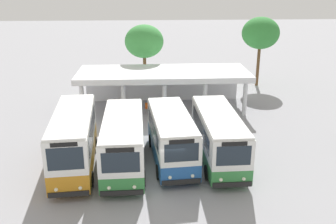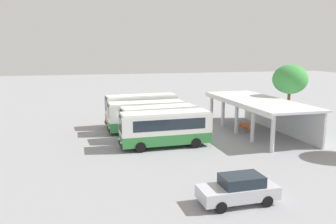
{
  "view_description": "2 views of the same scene",
  "coord_description": "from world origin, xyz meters",
  "px_view_note": "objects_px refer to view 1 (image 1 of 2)",
  "views": [
    {
      "loc": [
        -0.66,
        -18.92,
        10.87
      ],
      "look_at": [
        0.72,
        5.81,
        2.12
      ],
      "focal_mm": 40.18,
      "sensor_mm": 36.0,
      "label": 1
    },
    {
      "loc": [
        31.51,
        -4.59,
        8.34
      ],
      "look_at": [
        -0.47,
        3.74,
        2.32
      ],
      "focal_mm": 36.32,
      "sensor_mm": 36.0,
      "label": 2
    }
  ],
  "objects_px": {
    "waiting_chair_end_by_column": "(148,107)",
    "waiting_chair_fourth_seat": "(167,107)",
    "waiting_chair_second_from_end": "(154,107)",
    "waiting_chair_middle_seat": "(161,106)",
    "city_bus_middle_cream": "(171,135)",
    "city_bus_fourth_amber": "(218,135)",
    "city_bus_nearest_orange": "(74,138)",
    "city_bus_second_in_row": "(123,140)"
  },
  "relations": [
    {
      "from": "city_bus_second_in_row",
      "to": "city_bus_nearest_orange",
      "type": "bearing_deg",
      "value": 179.38
    },
    {
      "from": "city_bus_fourth_amber",
      "to": "waiting_chair_second_from_end",
      "type": "relative_size",
      "value": 9.3
    },
    {
      "from": "waiting_chair_end_by_column",
      "to": "waiting_chair_second_from_end",
      "type": "relative_size",
      "value": 1.0
    },
    {
      "from": "city_bus_middle_cream",
      "to": "waiting_chair_middle_seat",
      "type": "bearing_deg",
      "value": 92.07
    },
    {
      "from": "waiting_chair_second_from_end",
      "to": "waiting_chair_fourth_seat",
      "type": "height_order",
      "value": "same"
    },
    {
      "from": "waiting_chair_fourth_seat",
      "to": "waiting_chair_middle_seat",
      "type": "bearing_deg",
      "value": 168.41
    },
    {
      "from": "waiting_chair_end_by_column",
      "to": "waiting_chair_fourth_seat",
      "type": "relative_size",
      "value": 1.0
    },
    {
      "from": "waiting_chair_second_from_end",
      "to": "waiting_chair_middle_seat",
      "type": "xyz_separation_m",
      "value": [
        0.56,
        0.05,
        0.0
      ]
    },
    {
      "from": "city_bus_second_in_row",
      "to": "city_bus_middle_cream",
      "type": "xyz_separation_m",
      "value": [
        2.93,
        0.64,
        -0.02
      ]
    },
    {
      "from": "waiting_chair_second_from_end",
      "to": "city_bus_second_in_row",
      "type": "bearing_deg",
      "value": -101.61
    },
    {
      "from": "waiting_chair_second_from_end",
      "to": "city_bus_fourth_amber",
      "type": "bearing_deg",
      "value": -67.77
    },
    {
      "from": "city_bus_fourth_amber",
      "to": "waiting_chair_end_by_column",
      "type": "relative_size",
      "value": 9.3
    },
    {
      "from": "city_bus_nearest_orange",
      "to": "waiting_chair_second_from_end",
      "type": "relative_size",
      "value": 9.34
    },
    {
      "from": "city_bus_middle_cream",
      "to": "city_bus_fourth_amber",
      "type": "bearing_deg",
      "value": -1.94
    },
    {
      "from": "waiting_chair_end_by_column",
      "to": "waiting_chair_middle_seat",
      "type": "bearing_deg",
      "value": 5.36
    },
    {
      "from": "city_bus_fourth_amber",
      "to": "city_bus_middle_cream",
      "type": "bearing_deg",
      "value": 178.06
    },
    {
      "from": "waiting_chair_second_from_end",
      "to": "waiting_chair_middle_seat",
      "type": "relative_size",
      "value": 1.0
    },
    {
      "from": "city_bus_fourth_amber",
      "to": "waiting_chair_second_from_end",
      "type": "xyz_separation_m",
      "value": [
        -3.82,
        9.35,
        -1.21
      ]
    },
    {
      "from": "waiting_chair_second_from_end",
      "to": "city_bus_middle_cream",
      "type": "bearing_deg",
      "value": -84.48
    },
    {
      "from": "city_bus_nearest_orange",
      "to": "waiting_chair_second_from_end",
      "type": "height_order",
      "value": "city_bus_nearest_orange"
    },
    {
      "from": "waiting_chair_middle_seat",
      "to": "waiting_chair_end_by_column",
      "type": "bearing_deg",
      "value": -174.64
    },
    {
      "from": "waiting_chair_end_by_column",
      "to": "waiting_chair_second_from_end",
      "type": "height_order",
      "value": "same"
    },
    {
      "from": "city_bus_second_in_row",
      "to": "waiting_chair_middle_seat",
      "type": "height_order",
      "value": "city_bus_second_in_row"
    },
    {
      "from": "city_bus_fourth_amber",
      "to": "waiting_chair_second_from_end",
      "type": "bearing_deg",
      "value": 112.23
    },
    {
      "from": "city_bus_nearest_orange",
      "to": "waiting_chair_middle_seat",
      "type": "height_order",
      "value": "city_bus_nearest_orange"
    },
    {
      "from": "waiting_chair_middle_seat",
      "to": "waiting_chair_fourth_seat",
      "type": "xyz_separation_m",
      "value": [
        0.56,
        -0.11,
        0.0
      ]
    },
    {
      "from": "waiting_chair_fourth_seat",
      "to": "city_bus_fourth_amber",
      "type": "bearing_deg",
      "value": -73.75
    },
    {
      "from": "waiting_chair_end_by_column",
      "to": "city_bus_middle_cream",
      "type": "bearing_deg",
      "value": -81.02
    },
    {
      "from": "city_bus_nearest_orange",
      "to": "waiting_chair_end_by_column",
      "type": "xyz_separation_m",
      "value": [
        4.4,
        9.81,
        -1.41
      ]
    },
    {
      "from": "waiting_chair_end_by_column",
      "to": "city_bus_nearest_orange",
      "type": "bearing_deg",
      "value": -114.18
    },
    {
      "from": "city_bus_nearest_orange",
      "to": "city_bus_second_in_row",
      "type": "height_order",
      "value": "city_bus_nearest_orange"
    },
    {
      "from": "city_bus_nearest_orange",
      "to": "city_bus_fourth_amber",
      "type": "distance_m",
      "value": 8.8
    },
    {
      "from": "city_bus_nearest_orange",
      "to": "waiting_chair_fourth_seat",
      "type": "distance_m",
      "value": 11.62
    },
    {
      "from": "city_bus_fourth_amber",
      "to": "waiting_chair_fourth_seat",
      "type": "xyz_separation_m",
      "value": [
        -2.71,
        9.29,
        -1.21
      ]
    },
    {
      "from": "city_bus_nearest_orange",
      "to": "city_bus_second_in_row",
      "type": "distance_m",
      "value": 2.93
    },
    {
      "from": "city_bus_fourth_amber",
      "to": "waiting_chair_middle_seat",
      "type": "height_order",
      "value": "city_bus_fourth_amber"
    },
    {
      "from": "city_bus_second_in_row",
      "to": "waiting_chair_second_from_end",
      "type": "distance_m",
      "value": 10.18
    },
    {
      "from": "city_bus_second_in_row",
      "to": "waiting_chair_middle_seat",
      "type": "xyz_separation_m",
      "value": [
        2.59,
        9.95,
        -1.23
      ]
    },
    {
      "from": "waiting_chair_end_by_column",
      "to": "waiting_chair_middle_seat",
      "type": "distance_m",
      "value": 1.12
    },
    {
      "from": "city_bus_fourth_amber",
      "to": "waiting_chair_end_by_column",
      "type": "distance_m",
      "value": 10.35
    },
    {
      "from": "city_bus_second_in_row",
      "to": "waiting_chair_fourth_seat",
      "type": "bearing_deg",
      "value": 72.23
    },
    {
      "from": "city_bus_nearest_orange",
      "to": "city_bus_fourth_amber",
      "type": "bearing_deg",
      "value": 3.35
    }
  ]
}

